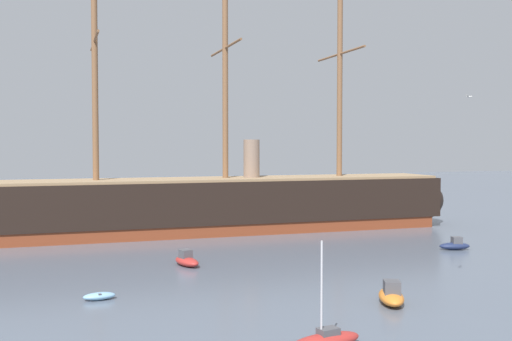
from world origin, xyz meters
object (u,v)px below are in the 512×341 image
motorboat_alongside_bow (187,260)px  dinghy_distant_centre (234,224)px  dinghy_mid_left (99,296)px  tall_ship (226,203)px  motorboat_near_centre (391,295)px  motorboat_alongside_stern (455,245)px  motorboat_far_left (23,239)px  seagull_in_flight (469,97)px  sailboat_foreground_left (325,340)px

motorboat_alongside_bow → dinghy_distant_centre: 28.80m
dinghy_mid_left → dinghy_distant_centre: bearing=60.9°
tall_ship → motorboat_near_centre: tall_ship is taller
motorboat_alongside_stern → dinghy_distant_centre: size_ratio=1.79×
motorboat_alongside_bow → motorboat_far_left: 24.30m
dinghy_distant_centre → seagull_in_flight: bearing=-83.4°
tall_ship → motorboat_alongside_stern: tall_ship is taller
tall_ship → sailboat_foreground_left: size_ratio=11.66×
dinghy_mid_left → motorboat_alongside_stern: 39.50m
sailboat_foreground_left → seagull_in_flight: 21.29m
sailboat_foreground_left → motorboat_far_left: 47.69m
dinghy_distant_centre → motorboat_far_left: bearing=-164.5°
tall_ship → seagull_in_flight: size_ratio=72.58×
motorboat_alongside_stern → seagull_in_flight: 26.65m
motorboat_alongside_stern → seagull_in_flight: bearing=-123.8°
sailboat_foreground_left → dinghy_mid_left: sailboat_foreground_left is taller
motorboat_near_centre → motorboat_alongside_stern: size_ratio=1.25×
motorboat_near_centre → dinghy_mid_left: bearing=159.5°
tall_ship → motorboat_far_left: 25.05m
dinghy_mid_left → seagull_in_flight: bearing=-17.9°
sailboat_foreground_left → motorboat_near_centre: sailboat_foreground_left is taller
motorboat_far_left → motorboat_alongside_stern: bearing=-22.4°
dinghy_mid_left → sailboat_foreground_left: bearing=-52.5°
dinghy_mid_left → motorboat_alongside_stern: size_ratio=0.68×
tall_ship → motorboat_far_left: (-24.77, -1.75, -3.28)m
motorboat_alongside_bow → seagull_in_flight: 29.17m
dinghy_mid_left → motorboat_far_left: size_ratio=0.72×
sailboat_foreground_left → motorboat_alongside_stern: (26.67, 25.25, -0.02)m
motorboat_near_centre → seagull_in_flight: 15.42m
motorboat_far_left → tall_ship: bearing=4.0°
motorboat_alongside_stern → dinghy_distant_centre: 31.73m
sailboat_foreground_left → motorboat_alongside_bow: sailboat_foreground_left is taller
motorboat_alongside_bow → motorboat_alongside_stern: bearing=-0.2°
motorboat_alongside_stern → dinghy_distant_centre: bearing=123.9°
motorboat_alongside_bow → tall_ship: bearing=65.9°
motorboat_near_centre → dinghy_mid_left: size_ratio=1.83×
motorboat_alongside_bow → motorboat_alongside_stern: 29.59m
motorboat_alongside_stern → seagull_in_flight: (-12.46, -18.63, 14.42)m
motorboat_near_centre → motorboat_alongside_bow: 21.22m
dinghy_mid_left → dinghy_distant_centre: (20.42, 36.65, -0.06)m
seagull_in_flight → motorboat_near_centre: bearing=171.5°
motorboat_near_centre → seagull_in_flight: (5.69, -0.85, 14.31)m
motorboat_near_centre → motorboat_alongside_stern: bearing=44.4°
sailboat_foreground_left → dinghy_distant_centre: sailboat_foreground_left is taller
motorboat_near_centre → seagull_in_flight: size_ratio=4.54×
sailboat_foreground_left → motorboat_alongside_bow: bearing=96.6°
tall_ship → dinghy_mid_left: tall_ship is taller
tall_ship → seagull_in_flight: bearing=-78.4°
motorboat_alongside_bow → motorboat_far_left: motorboat_alongside_bow is taller
motorboat_near_centre → dinghy_distant_centre: size_ratio=2.24×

